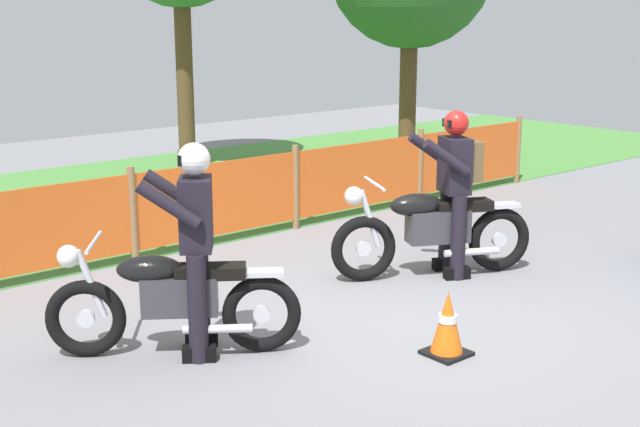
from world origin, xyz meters
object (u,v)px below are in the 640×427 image
object	(u,v)px
traffic_cone	(447,324)
motorcycle_trailing	(172,299)
rider_lead	(455,184)
motorcycle_lead	(432,229)
rider_trailing	(195,242)

from	to	relation	value
traffic_cone	motorcycle_trailing	bearing A→B (deg)	139.25
rider_lead	motorcycle_lead	bearing A→B (deg)	0.51
motorcycle_trailing	rider_trailing	size ratio (longest dim) A/B	1.00
motorcycle_lead	rider_trailing	bearing A→B (deg)	30.18
motorcycle_lead	traffic_cone	world-z (taller)	motorcycle_lead
rider_lead	traffic_cone	distance (m)	2.23
rider_lead	rider_trailing	bearing A→B (deg)	28.06
motorcycle_trailing	traffic_cone	bearing A→B (deg)	175.15
rider_trailing	motorcycle_trailing	bearing A→B (deg)	0.57
motorcycle_trailing	rider_trailing	distance (m)	0.50
rider_lead	motorcycle_trailing	bearing A→B (deg)	26.03
motorcycle_lead	motorcycle_trailing	bearing A→B (deg)	27.91
motorcycle_trailing	rider_lead	xyz separation A→B (m)	(3.26, -0.04, 0.49)
motorcycle_lead	motorcycle_trailing	world-z (taller)	motorcycle_lead
motorcycle_trailing	rider_lead	bearing A→B (deg)	-144.80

